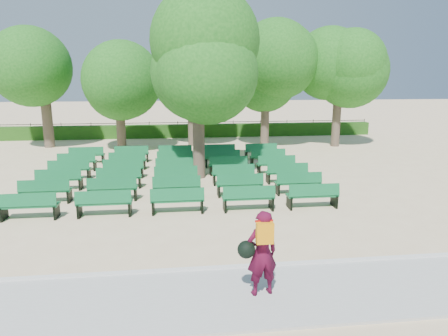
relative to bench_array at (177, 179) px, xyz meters
name	(u,v)px	position (x,y,z in m)	size (l,w,h in m)	color
ground	(209,191)	(1.18, -1.72, -0.09)	(120.00, 120.00, 0.00)	beige
paving	(241,296)	(1.18, -9.12, -0.06)	(30.00, 2.20, 0.06)	#AFB0AB
curb	(233,268)	(1.18, -7.97, -0.04)	(30.00, 0.12, 0.10)	silver
hedge	(192,131)	(1.18, 12.28, 0.36)	(26.00, 0.70, 0.90)	#235215
fence	(192,136)	(1.18, 12.68, -0.09)	(26.00, 0.10, 1.02)	black
tree_line	(195,146)	(1.18, 8.28, -0.09)	(21.80, 6.80, 7.04)	#236B1C
bench_array	(177,179)	(0.00, 0.00, 0.00)	(1.69, 0.65, 1.04)	#116232
tree_among	(198,63)	(0.95, 0.44, 4.59)	(5.25, 5.25, 7.05)	brown
person	(261,252)	(1.54, -9.12, 0.84)	(0.82, 0.52, 1.67)	#460A22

